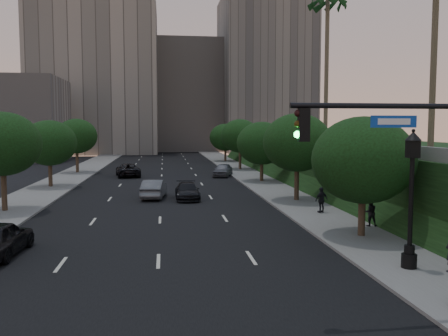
{
  "coord_description": "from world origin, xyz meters",
  "views": [
    {
      "loc": [
        0.28,
        -14.84,
        5.69
      ],
      "look_at": [
        3.33,
        9.1,
        3.6
      ],
      "focal_mm": 38.0,
      "sensor_mm": 36.0,
      "label": 1
    }
  ],
  "objects": [
    {
      "name": "ground",
      "position": [
        0.0,
        0.0,
        0.0
      ],
      "size": [
        160.0,
        160.0,
        0.0
      ],
      "primitive_type": "plane",
      "color": "black",
      "rests_on": "ground"
    },
    {
      "name": "sidewalk_right",
      "position": [
        10.25,
        30.0,
        0.07
      ],
      "size": [
        4.5,
        140.0,
        0.15
      ],
      "primitive_type": "cube",
      "color": "slate",
      "rests_on": "ground"
    },
    {
      "name": "tree_right_e",
      "position": [
        10.3,
        62.0,
        4.02
      ],
      "size": [
        5.2,
        5.2,
        6.24
      ],
      "color": "#38281C",
      "rests_on": "ground"
    },
    {
      "name": "tree_left_c",
      "position": [
        -10.3,
        31.0,
        4.21
      ],
      "size": [
        5.0,
        5.0,
        6.34
      ],
      "color": "#38281C",
      "rests_on": "ground"
    },
    {
      "name": "sedan_near_right",
      "position": [
        2.08,
        22.19,
        0.66
      ],
      "size": [
        1.87,
        4.55,
        1.32
      ],
      "primitive_type": "imported",
      "rotation": [
        0.0,
        0.0,
        0.01
      ],
      "color": "black",
      "rests_on": "ground"
    },
    {
      "name": "pedestrian_c",
      "position": [
        10.4,
        14.51,
        0.98
      ],
      "size": [
        1.06,
        0.75,
        1.67
      ],
      "primitive_type": "imported",
      "rotation": [
        0.0,
        0.0,
        3.54
      ],
      "color": "black",
      "rests_on": "sidewalk_right"
    },
    {
      "name": "office_block_right",
      "position": [
        24.0,
        96.0,
        18.0
      ],
      "size": [
        20.0,
        22.0,
        36.0
      ],
      "primitive_type": "cube",
      "color": "slate",
      "rests_on": "ground"
    },
    {
      "name": "tree_right_b",
      "position": [
        10.3,
        20.0,
        4.52
      ],
      "size": [
        5.2,
        5.2,
        6.74
      ],
      "color": "#38281C",
      "rests_on": "ground"
    },
    {
      "name": "tree_right_a",
      "position": [
        10.3,
        8.0,
        4.02
      ],
      "size": [
        5.2,
        5.2,
        6.24
      ],
      "color": "#38281C",
      "rests_on": "ground"
    },
    {
      "name": "office_block_mid",
      "position": [
        6.0,
        102.0,
        13.0
      ],
      "size": [
        22.0,
        18.0,
        26.0
      ],
      "primitive_type": "cube",
      "color": "#A09992",
      "rests_on": "ground"
    },
    {
      "name": "embankment",
      "position": [
        22.0,
        28.0,
        2.0
      ],
      "size": [
        18.0,
        90.0,
        4.0
      ],
      "primitive_type": "cube",
      "color": "black",
      "rests_on": "ground"
    },
    {
      "name": "sidewalk_left",
      "position": [
        -10.25,
        30.0,
        0.07
      ],
      "size": [
        4.5,
        140.0,
        0.15
      ],
      "primitive_type": "cube",
      "color": "slate",
      "rests_on": "ground"
    },
    {
      "name": "tree_left_d",
      "position": [
        -10.3,
        45.0,
        4.58
      ],
      "size": [
        5.0,
        5.0,
        6.71
      ],
      "color": "#38281C",
      "rests_on": "ground"
    },
    {
      "name": "tree_right_d",
      "position": [
        10.3,
        47.0,
        4.52
      ],
      "size": [
        5.2,
        5.2,
        6.74
      ],
      "color": "#38281C",
      "rests_on": "ground"
    },
    {
      "name": "tree_left_b",
      "position": [
        -10.3,
        18.0,
        4.58
      ],
      "size": [
        5.0,
        5.0,
        6.71
      ],
      "color": "#38281C",
      "rests_on": "ground"
    },
    {
      "name": "road_surface",
      "position": [
        0.0,
        30.0,
        0.01
      ],
      "size": [
        16.0,
        140.0,
        0.02
      ],
      "primitive_type": "cube",
      "color": "black",
      "rests_on": "ground"
    },
    {
      "name": "sedan_mid_left",
      "position": [
        -0.53,
        23.19,
        0.75
      ],
      "size": [
        2.11,
        4.73,
        1.51
      ],
      "primitive_type": "imported",
      "rotation": [
        0.0,
        0.0,
        3.03
      ],
      "color": "#595C61",
      "rests_on": "ground"
    },
    {
      "name": "tree_right_c",
      "position": [
        10.3,
        33.0,
        4.02
      ],
      "size": [
        5.2,
        5.2,
        6.24
      ],
      "color": "#38281C",
      "rests_on": "ground"
    },
    {
      "name": "pedestrian_b",
      "position": [
        11.72,
        10.12,
        0.93
      ],
      "size": [
        0.81,
        0.66,
        1.56
      ],
      "primitive_type": "imported",
      "rotation": [
        0.0,
        0.0,
        3.05
      ],
      "color": "black",
      "rests_on": "sidewalk_right"
    },
    {
      "name": "office_block_left",
      "position": [
        -14.0,
        92.0,
        16.0
      ],
      "size": [
        26.0,
        20.0,
        32.0
      ],
      "primitive_type": "cube",
      "color": "gray",
      "rests_on": "ground"
    },
    {
      "name": "traffic_signal_mast",
      "position": [
        8.15,
        -1.73,
        3.67
      ],
      "size": [
        5.68,
        0.56,
        7.0
      ],
      "color": "black",
      "rests_on": "ground"
    },
    {
      "name": "parapet_wall",
      "position": [
        13.5,
        28.0,
        4.35
      ],
      "size": [
        0.35,
        90.0,
        0.7
      ],
      "primitive_type": "cube",
      "color": "slate",
      "rests_on": "embankment"
    },
    {
      "name": "sedan_far_right",
      "position": [
        7.0,
        38.95,
        0.76
      ],
      "size": [
        3.05,
        4.8,
        1.52
      ],
      "primitive_type": "imported",
      "rotation": [
        0.0,
        0.0,
        -0.31
      ],
      "color": "slate",
      "rests_on": "ground"
    },
    {
      "name": "street_lamp",
      "position": [
        9.84,
        2.39,
        2.63
      ],
      "size": [
        0.64,
        0.64,
        5.62
      ],
      "color": "black",
      "rests_on": "ground"
    },
    {
      "name": "office_block_filler",
      "position": [
        -26.0,
        70.0,
        7.0
      ],
      "size": [
        18.0,
        16.0,
        14.0
      ],
      "primitive_type": "cube",
      "color": "#A09992",
      "rests_on": "ground"
    },
    {
      "name": "sedan_far_left",
      "position": [
        -3.84,
        40.38,
        0.76
      ],
      "size": [
        3.31,
        5.77,
        1.51
      ],
      "primitive_type": "imported",
      "rotation": [
        0.0,
        0.0,
        3.29
      ],
      "color": "black",
      "rests_on": "ground"
    },
    {
      "name": "palm_far",
      "position": [
        16.0,
        30.0,
        17.64
      ],
      "size": [
        3.2,
        3.2,
        15.5
      ],
      "color": "#4C4233",
      "rests_on": "embankment"
    }
  ]
}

